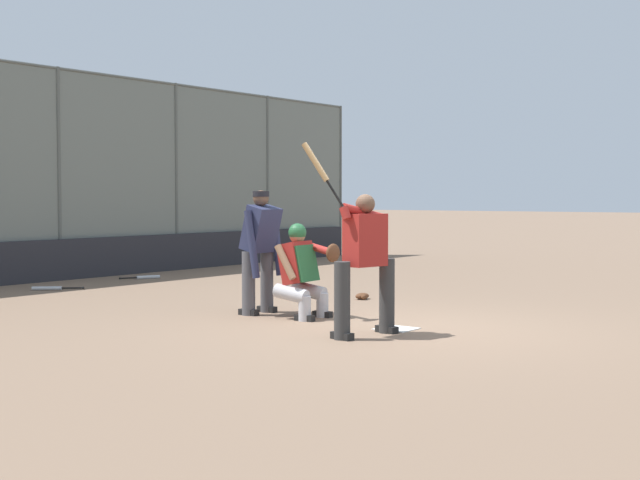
# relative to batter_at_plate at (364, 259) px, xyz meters

# --- Properties ---
(ground_plane) EXTENTS (160.00, 160.00, 0.00)m
(ground_plane) POSITION_rel_batter_at_plate_xyz_m (-0.67, 0.02, -0.88)
(ground_plane) COLOR #7A604C
(home_plate_marker) EXTENTS (0.43, 0.43, 0.01)m
(home_plate_marker) POSITION_rel_batter_at_plate_xyz_m (-0.67, 0.02, -0.88)
(home_plate_marker) COLOR white
(home_plate_marker) RESTS_ON ground_plane
(batter_at_plate) EXTENTS (0.95, 0.77, 2.20)m
(batter_at_plate) POSITION_rel_batter_at_plate_xyz_m (0.00, 0.00, 0.00)
(batter_at_plate) COLOR #333333
(batter_at_plate) RESTS_ON ground_plane
(catcher_behind_plate) EXTENTS (0.67, 0.78, 1.24)m
(catcher_behind_plate) POSITION_rel_batter_at_plate_xyz_m (-0.76, -1.49, -0.24)
(catcher_behind_plate) COLOR #B7B7BC
(catcher_behind_plate) RESTS_ON ground_plane
(umpire_home) EXTENTS (0.68, 0.42, 1.67)m
(umpire_home) POSITION_rel_batter_at_plate_xyz_m (-0.74, -2.21, 0.02)
(umpire_home) COLOR #4C4C51
(umpire_home) RESTS_ON ground_plane
(spare_bat_near_backstop) EXTENTS (0.63, 0.66, 0.07)m
(spare_bat_near_backstop) POSITION_rel_batter_at_plate_xyz_m (-0.90, -7.05, -0.85)
(spare_bat_near_backstop) COLOR black
(spare_bat_near_backstop) RESTS_ON ground_plane
(spare_bat_third_base_side) EXTENTS (0.76, 0.36, 0.07)m
(spare_bat_third_base_side) POSITION_rel_batter_at_plate_xyz_m (-3.27, -7.34, -0.85)
(spare_bat_third_base_side) COLOR black
(spare_bat_third_base_side) RESTS_ON ground_plane
(fielding_glove_on_dirt) EXTENTS (0.27, 0.21, 0.10)m
(fielding_glove_on_dirt) POSITION_rel_batter_at_plate_xyz_m (-2.99, -2.07, -0.83)
(fielding_glove_on_dirt) COLOR #56331E
(fielding_glove_on_dirt) RESTS_ON ground_plane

